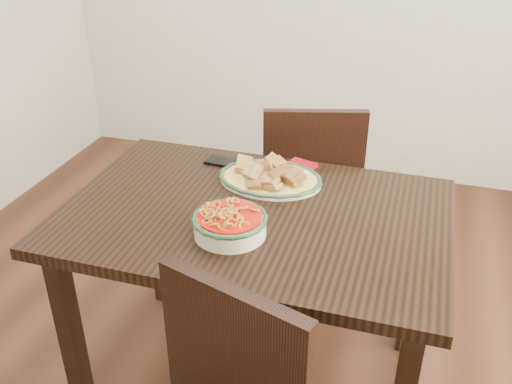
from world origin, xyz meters
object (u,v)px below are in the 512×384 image
(smartphone, at_px, (224,162))
(chair_far, at_px, (310,184))
(noodle_bowl, at_px, (230,222))
(fish_plate, at_px, (270,170))
(dining_table, at_px, (254,235))

(smartphone, bearing_deg, chair_far, 60.88)
(noodle_bowl, distance_m, smartphone, 0.49)
(smartphone, bearing_deg, fish_plate, -19.10)
(dining_table, xyz_separation_m, chair_far, (0.05, 0.69, -0.16))
(chair_far, height_order, noodle_bowl, chair_far)
(dining_table, height_order, fish_plate, fish_plate)
(noodle_bowl, bearing_deg, smartphone, 112.17)
(dining_table, relative_size, fish_plate, 3.40)
(noodle_bowl, xyz_separation_m, smartphone, (-0.18, 0.45, -0.04))
(chair_far, xyz_separation_m, smartphone, (-0.26, -0.39, 0.26))
(chair_far, height_order, fish_plate, chair_far)
(dining_table, distance_m, smartphone, 0.38)
(dining_table, relative_size, noodle_bowl, 5.41)
(chair_far, bearing_deg, fish_plate, 67.99)
(fish_plate, bearing_deg, smartphone, 156.20)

